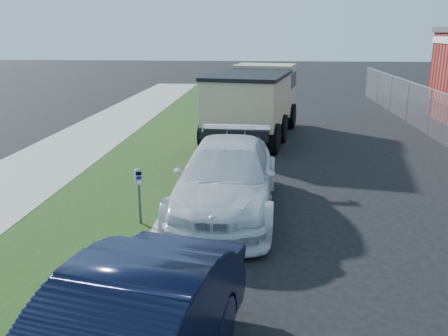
{
  "coord_description": "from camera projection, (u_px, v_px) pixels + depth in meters",
  "views": [
    {
      "loc": [
        -0.56,
        -9.18,
        3.93
      ],
      "look_at": [
        -1.4,
        1.0,
        1.0
      ],
      "focal_mm": 38.0,
      "sensor_mm": 36.0,
      "label": 1
    }
  ],
  "objects": [
    {
      "name": "white_wagon",
      "position": [
        226.0,
        178.0,
        10.65
      ],
      "size": [
        2.33,
        5.42,
        1.56
      ],
      "primitive_type": "imported",
      "rotation": [
        0.0,
        0.0,
        -0.03
      ],
      "color": "silver",
      "rests_on": "ground"
    },
    {
      "name": "ground",
      "position": [
        287.0,
        229.0,
        9.83
      ],
      "size": [
        120.0,
        120.0,
        0.0
      ],
      "primitive_type": "plane",
      "color": "black",
      "rests_on": "ground"
    },
    {
      "name": "dump_truck",
      "position": [
        255.0,
        98.0,
        18.33
      ],
      "size": [
        3.65,
        7.04,
        2.63
      ],
      "rotation": [
        0.0,
        0.0,
        -0.17
      ],
      "color": "black",
      "rests_on": "ground"
    },
    {
      "name": "parking_meter",
      "position": [
        139.0,
        184.0,
        9.57
      ],
      "size": [
        0.19,
        0.16,
        1.2
      ],
      "rotation": [
        0.0,
        0.0,
        0.37
      ],
      "color": "#3F4247",
      "rests_on": "ground"
    },
    {
      "name": "streetside",
      "position": [
        66.0,
        188.0,
        12.17
      ],
      "size": [
        6.12,
        50.0,
        0.15
      ],
      "color": "gray",
      "rests_on": "ground"
    }
  ]
}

